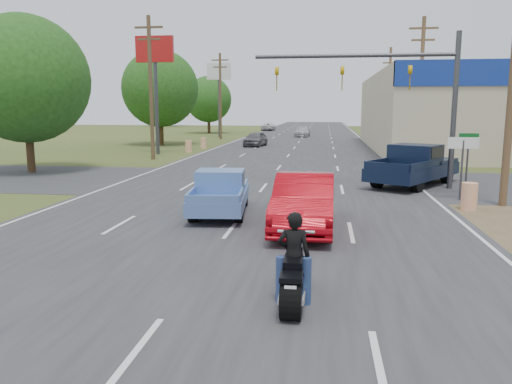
# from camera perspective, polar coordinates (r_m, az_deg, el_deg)

# --- Properties ---
(ground) EXTENTS (200.00, 200.00, 0.00)m
(ground) POSITION_cam_1_polar(r_m,az_deg,el_deg) (8.06, -13.80, -17.68)
(ground) COLOR #3B491D
(ground) RESTS_ON ground
(main_road) EXTENTS (15.00, 180.00, 0.02)m
(main_road) POSITION_cam_1_polar(r_m,az_deg,el_deg) (46.86, 4.41, 5.06)
(main_road) COLOR #2D2D30
(main_road) RESTS_ON ground
(cross_road) EXTENTS (120.00, 10.00, 0.02)m
(cross_road) POSITION_cam_1_polar(r_m,az_deg,el_deg) (25.05, 1.39, 1.18)
(cross_road) COLOR #2D2D30
(cross_road) RESTS_ON ground
(utility_pole_2) EXTENTS (2.00, 0.28, 10.00)m
(utility_pole_2) POSITION_cam_1_polar(r_m,az_deg,el_deg) (38.27, 18.31, 11.57)
(utility_pole_2) COLOR #4C3823
(utility_pole_2) RESTS_ON ground
(utility_pole_3) EXTENTS (2.00, 0.28, 10.00)m
(utility_pole_3) POSITION_cam_1_polar(r_m,az_deg,el_deg) (56.07, 14.97, 10.93)
(utility_pole_3) COLOR #4C3823
(utility_pole_3) RESTS_ON ground
(utility_pole_5) EXTENTS (2.00, 0.28, 10.00)m
(utility_pole_5) POSITION_cam_1_polar(r_m,az_deg,el_deg) (36.78, -11.95, 11.94)
(utility_pole_5) COLOR #4C3823
(utility_pole_5) RESTS_ON ground
(utility_pole_6) EXTENTS (2.00, 0.28, 10.00)m
(utility_pole_6) POSITION_cam_1_polar(r_m,az_deg,el_deg) (59.92, -4.10, 11.11)
(utility_pole_6) COLOR #4C3823
(utility_pole_6) RESTS_ON ground
(tree_0) EXTENTS (7.14, 7.14, 8.84)m
(tree_0) POSITION_cam_1_polar(r_m,az_deg,el_deg) (31.51, -24.90, 11.61)
(tree_0) COLOR #422D19
(tree_0) RESTS_ON ground
(tree_1) EXTENTS (7.56, 7.56, 9.36)m
(tree_1) POSITION_cam_1_polar(r_m,az_deg,el_deg) (51.31, -10.91, 11.52)
(tree_1) COLOR #422D19
(tree_1) RESTS_ON ground
(tree_2) EXTENTS (6.72, 6.72, 8.32)m
(tree_2) POSITION_cam_1_polar(r_m,az_deg,el_deg) (74.60, -5.45, 10.50)
(tree_2) COLOR #422D19
(tree_2) RESTS_ON ground
(tree_5) EXTENTS (7.98, 7.98, 9.88)m
(tree_5) POSITION_cam_1_polar(r_m,az_deg,el_deg) (105.25, 23.16, 10.00)
(tree_5) COLOR #422D19
(tree_5) RESTS_ON ground
(tree_6) EXTENTS (8.82, 8.82, 10.92)m
(tree_6) POSITION_cam_1_polar(r_m,az_deg,el_deg) (106.82, -10.26, 10.92)
(tree_6) COLOR #422D19
(tree_6) RESTS_ON ground
(barrel_0) EXTENTS (0.56, 0.56, 1.00)m
(barrel_0) POSITION_cam_1_polar(r_m,az_deg,el_deg) (19.61, 23.19, -0.48)
(barrel_0) COLOR orange
(barrel_0) RESTS_ON ground
(barrel_1) EXTENTS (0.56, 0.56, 1.00)m
(barrel_1) POSITION_cam_1_polar(r_m,az_deg,el_deg) (27.89, 19.43, 2.52)
(barrel_1) COLOR orange
(barrel_1) RESTS_ON ground
(barrel_2) EXTENTS (0.56, 0.56, 1.00)m
(barrel_2) POSITION_cam_1_polar(r_m,az_deg,el_deg) (42.28, -7.71, 5.18)
(barrel_2) COLOR orange
(barrel_2) RESTS_ON ground
(barrel_3) EXTENTS (0.56, 0.56, 1.00)m
(barrel_3) POSITION_cam_1_polar(r_m,az_deg,el_deg) (46.07, -6.02, 5.57)
(barrel_3) COLOR orange
(barrel_3) RESTS_ON ground
(pole_sign_left_near) EXTENTS (3.00, 0.35, 9.20)m
(pole_sign_left_near) POSITION_cam_1_polar(r_m,az_deg,el_deg) (41.00, -11.47, 14.28)
(pole_sign_left_near) COLOR #3F3F44
(pole_sign_left_near) RESTS_ON ground
(pole_sign_left_far) EXTENTS (3.00, 0.35, 9.20)m
(pole_sign_left_far) POSITION_cam_1_polar(r_m,az_deg,el_deg) (64.12, -4.26, 12.66)
(pole_sign_left_far) COLOR #3F3F44
(pole_sign_left_far) RESTS_ON ground
(lane_sign) EXTENTS (1.20, 0.08, 2.52)m
(lane_sign) POSITION_cam_1_polar(r_m,az_deg,el_deg) (21.41, 22.55, 4.13)
(lane_sign) COLOR #3F3F44
(lane_sign) RESTS_ON ground
(street_name_sign) EXTENTS (0.80, 0.08, 2.61)m
(street_name_sign) POSITION_cam_1_polar(r_m,az_deg,el_deg) (23.03, 23.02, 3.70)
(street_name_sign) COLOR #3F3F44
(street_name_sign) RESTS_ON ground
(signal_mast) EXTENTS (9.12, 0.40, 7.00)m
(signal_mast) POSITION_cam_1_polar(r_m,az_deg,el_deg) (23.86, 15.51, 11.97)
(signal_mast) COLOR #3F3F44
(signal_mast) RESTS_ON ground
(red_convertible) EXTENTS (1.81, 5.06, 1.66)m
(red_convertible) POSITION_cam_1_polar(r_m,az_deg,el_deg) (15.20, 5.53, -1.19)
(red_convertible) COLOR #AE0812
(red_convertible) RESTS_ON ground
(motorcycle) EXTENTS (0.75, 2.42, 1.23)m
(motorcycle) POSITION_cam_1_polar(r_m,az_deg,el_deg) (9.43, 4.29, -9.69)
(motorcycle) COLOR black
(motorcycle) RESTS_ON ground
(rider) EXTENTS (0.62, 0.40, 1.68)m
(rider) POSITION_cam_1_polar(r_m,az_deg,el_deg) (9.41, 4.33, -7.85)
(rider) COLOR black
(rider) RESTS_ON ground
(blue_pickup) EXTENTS (2.22, 4.76, 1.53)m
(blue_pickup) POSITION_cam_1_polar(r_m,az_deg,el_deg) (17.54, -4.07, 0.07)
(blue_pickup) COLOR black
(blue_pickup) RESTS_ON ground
(navy_pickup) EXTENTS (5.12, 6.19, 1.96)m
(navy_pickup) POSITION_cam_1_polar(r_m,az_deg,el_deg) (25.01, 17.72, 2.98)
(navy_pickup) COLOR black
(navy_pickup) RESTS_ON ground
(distant_car_grey) EXTENTS (2.21, 4.37, 1.43)m
(distant_car_grey) POSITION_cam_1_polar(r_m,az_deg,el_deg) (48.63, -0.05, 6.08)
(distant_car_grey) COLOR #5A5B60
(distant_car_grey) RESTS_ON ground
(distant_car_silver) EXTENTS (2.01, 4.67, 1.34)m
(distant_car_silver) POSITION_cam_1_polar(r_m,az_deg,el_deg) (65.64, 5.33, 6.90)
(distant_car_silver) COLOR #B5B6BA
(distant_car_silver) RESTS_ON ground
(distant_car_white) EXTENTS (2.20, 4.66, 1.29)m
(distant_car_white) POSITION_cam_1_polar(r_m,az_deg,el_deg) (83.46, 1.42, 7.47)
(distant_car_white) COLOR silver
(distant_car_white) RESTS_ON ground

